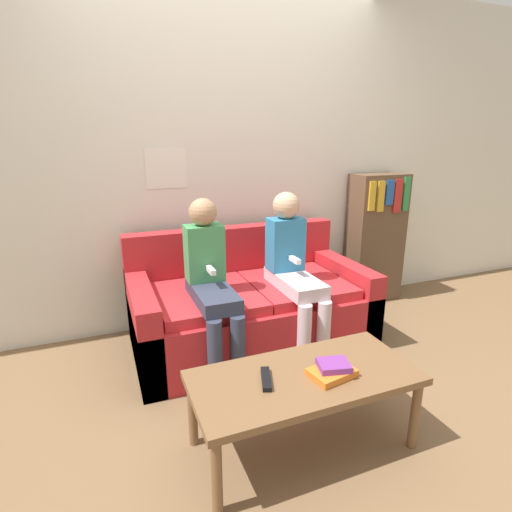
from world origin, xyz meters
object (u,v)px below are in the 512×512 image
(person_left, at_px, (211,278))
(person_right, at_px, (293,265))
(bookshelf, at_px, (375,238))
(coffee_table, at_px, (304,382))
(tv_remote, at_px, (266,379))
(couch, at_px, (249,307))

(person_left, relative_size, person_right, 0.99)
(bookshelf, bearing_deg, person_right, -153.50)
(coffee_table, height_order, tv_remote, tv_remote)
(person_left, bearing_deg, tv_remote, -89.11)
(coffee_table, bearing_deg, couch, 83.07)
(bookshelf, bearing_deg, person_left, -161.80)
(couch, bearing_deg, person_right, -38.41)
(couch, relative_size, person_right, 1.49)
(tv_remote, bearing_deg, bookshelf, 59.23)
(coffee_table, xyz_separation_m, bookshelf, (1.49, 1.43, 0.23))
(coffee_table, height_order, person_right, person_right)
(coffee_table, height_order, bookshelf, bookshelf)
(couch, height_order, coffee_table, couch)
(couch, height_order, person_left, person_left)
(coffee_table, relative_size, person_left, 0.98)
(bookshelf, bearing_deg, coffee_table, -136.14)
(tv_remote, bearing_deg, person_left, 110.00)
(person_right, relative_size, tv_remote, 6.32)
(couch, distance_m, coffee_table, 1.09)
(person_right, distance_m, bookshelf, 1.24)
(coffee_table, bearing_deg, person_right, 66.61)
(person_left, distance_m, tv_remote, 0.88)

